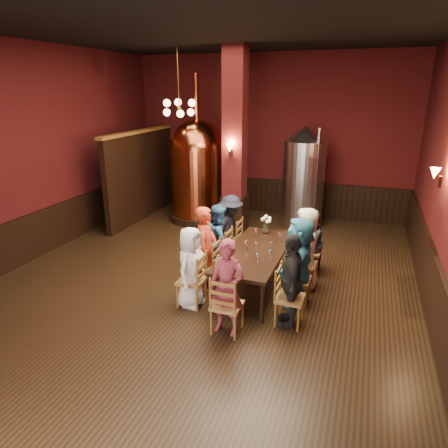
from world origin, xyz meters
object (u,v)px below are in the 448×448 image
(rose_vase, at_px, (266,222))
(person_1, at_px, (206,248))
(steel_vessel, at_px, (303,178))
(copper_kettle, at_px, (198,169))
(dining_table, at_px, (256,253))
(person_0, at_px, (191,267))
(person_2, at_px, (219,240))

(rose_vase, bearing_deg, person_1, -122.74)
(steel_vessel, height_order, rose_vase, steel_vessel)
(copper_kettle, height_order, rose_vase, copper_kettle)
(person_1, height_order, copper_kettle, copper_kettle)
(copper_kettle, xyz_separation_m, steel_vessel, (2.84, 0.39, -0.11))
(dining_table, distance_m, rose_vase, 0.98)
(person_1, height_order, steel_vessel, steel_vessel)
(dining_table, bearing_deg, rose_vase, 93.95)
(steel_vessel, xyz_separation_m, rose_vase, (-0.27, -2.92, -0.32))
(person_1, bearing_deg, copper_kettle, 21.68)
(person_1, relative_size, copper_kettle, 0.40)
(person_0, relative_size, person_2, 0.98)
(person_1, bearing_deg, dining_table, -72.96)
(dining_table, relative_size, person_1, 1.52)
(person_0, bearing_deg, steel_vessel, -7.17)
(person_2, relative_size, rose_vase, 3.72)
(person_2, bearing_deg, rose_vase, -72.09)
(person_1, distance_m, copper_kettle, 4.22)
(person_0, bearing_deg, dining_table, -35.65)
(person_1, bearing_deg, person_0, 175.82)
(copper_kettle, xyz_separation_m, rose_vase, (2.58, -2.53, -0.43))
(person_1, distance_m, person_2, 0.66)
(person_2, relative_size, steel_vessel, 0.54)
(copper_kettle, distance_m, rose_vase, 3.64)
(person_1, relative_size, person_2, 1.10)
(dining_table, height_order, steel_vessel, steel_vessel)
(dining_table, distance_m, person_1, 0.92)
(person_0, height_order, person_2, person_2)
(dining_table, distance_m, person_0, 1.31)
(dining_table, height_order, copper_kettle, copper_kettle)
(dining_table, xyz_separation_m, rose_vase, (-0.05, 0.92, 0.32))
(person_1, relative_size, steel_vessel, 0.60)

